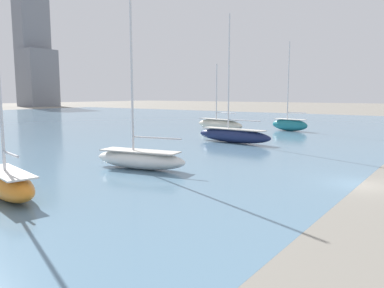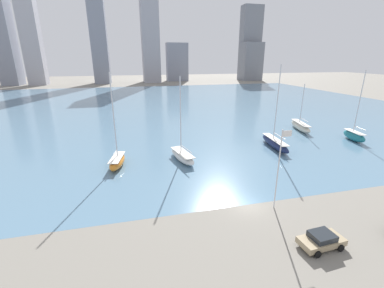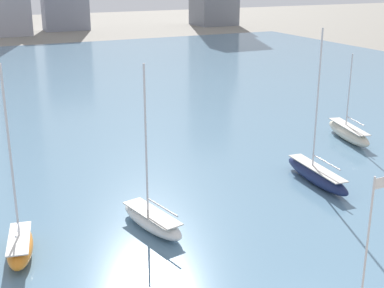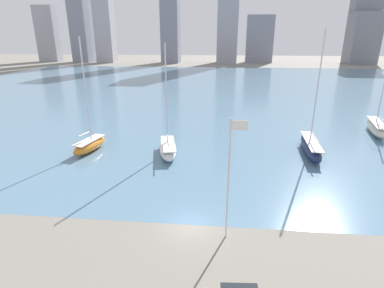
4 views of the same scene
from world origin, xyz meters
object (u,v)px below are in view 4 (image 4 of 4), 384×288
(sailboat_white, at_px, (168,148))
(sailboat_orange, at_px, (90,144))
(flag_pole, at_px, (229,176))
(sailboat_navy, at_px, (311,146))
(sailboat_cream, at_px, (376,127))

(sailboat_white, bearing_deg, sailboat_orange, 167.95)
(flag_pole, xyz_separation_m, sailboat_navy, (11.45, 19.25, -4.28))
(sailboat_white, height_order, sailboat_orange, sailboat_orange)
(flag_pole, relative_size, sailboat_cream, 0.87)
(flag_pole, height_order, sailboat_navy, sailboat_navy)
(sailboat_navy, distance_m, sailboat_orange, 30.10)
(flag_pole, distance_m, sailboat_orange, 25.62)
(flag_pole, height_order, sailboat_cream, sailboat_cream)
(sailboat_white, xyz_separation_m, sailboat_cream, (32.17, 12.36, 0.12))
(sailboat_cream, height_order, sailboat_orange, sailboat_orange)
(sailboat_white, distance_m, sailboat_cream, 34.47)
(sailboat_navy, bearing_deg, flag_pole, -115.98)
(flag_pole, distance_m, sailboat_navy, 22.80)
(sailboat_white, height_order, sailboat_navy, sailboat_navy)
(sailboat_navy, xyz_separation_m, sailboat_cream, (13.06, 10.16, 0.00))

